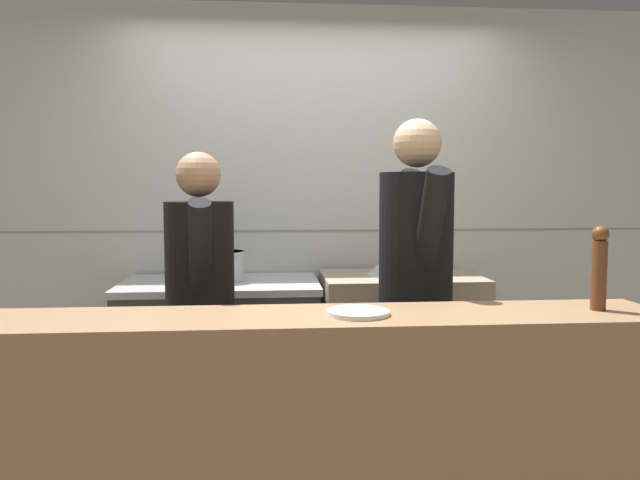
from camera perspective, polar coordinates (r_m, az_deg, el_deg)
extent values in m
cube|color=silver|center=(4.10, -0.51, 2.99)|extent=(8.00, 0.06, 2.60)
cube|color=gray|center=(4.08, -0.47, 0.87)|extent=(8.00, 0.00, 0.01)
cube|color=#38383D|center=(3.84, -9.01, -10.54)|extent=(1.14, 0.70, 0.84)
cube|color=#B7BABF|center=(3.75, -9.09, -4.06)|extent=(1.16, 0.71, 0.04)
cube|color=#B7BABF|center=(3.50, -9.42, -10.98)|extent=(1.02, 0.03, 0.10)
cube|color=gray|center=(3.90, 7.32, -9.76)|extent=(0.94, 0.65, 0.90)
cube|color=black|center=(3.74, 8.28, -16.88)|extent=(0.93, 0.04, 0.10)
cube|color=#93704C|center=(2.51, 0.39, -17.53)|extent=(2.63, 0.45, 0.95)
cylinder|color=#B7BABF|center=(3.74, -9.13, -2.39)|extent=(0.28, 0.28, 0.18)
cylinder|color=#B7BABF|center=(3.73, -9.15, -1.11)|extent=(0.30, 0.30, 0.01)
cone|color=#B7BABF|center=(3.81, 6.15, -2.37)|extent=(0.25, 0.25, 0.11)
cylinder|color=white|center=(2.36, 3.50, -6.64)|extent=(0.24, 0.24, 0.02)
cylinder|color=brown|center=(2.66, 24.15, -2.99)|extent=(0.06, 0.06, 0.27)
sphere|color=brown|center=(2.65, 24.27, 0.50)|extent=(0.06, 0.06, 0.06)
cube|color=black|center=(3.16, -10.73, -14.77)|extent=(0.30, 0.21, 0.75)
cylinder|color=black|center=(3.01, -10.94, -2.42)|extent=(0.36, 0.36, 0.62)
sphere|color=tan|center=(2.98, -11.07, 5.90)|extent=(0.21, 0.21, 0.21)
cylinder|color=black|center=(3.19, -11.01, -0.70)|extent=(0.13, 0.32, 0.52)
cylinder|color=black|center=(2.81, -10.90, -1.43)|extent=(0.13, 0.32, 0.52)
cube|color=black|center=(3.21, 8.59, -13.73)|extent=(0.31, 0.21, 0.82)
cylinder|color=black|center=(3.06, 8.77, -0.25)|extent=(0.37, 0.37, 0.68)
sphere|color=#D8AD84|center=(3.05, 8.88, 8.75)|extent=(0.23, 0.23, 0.23)
cylinder|color=black|center=(3.25, 7.74, 1.47)|extent=(0.12, 0.35, 0.57)
cylinder|color=black|center=(2.85, 9.98, 0.98)|extent=(0.12, 0.35, 0.57)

